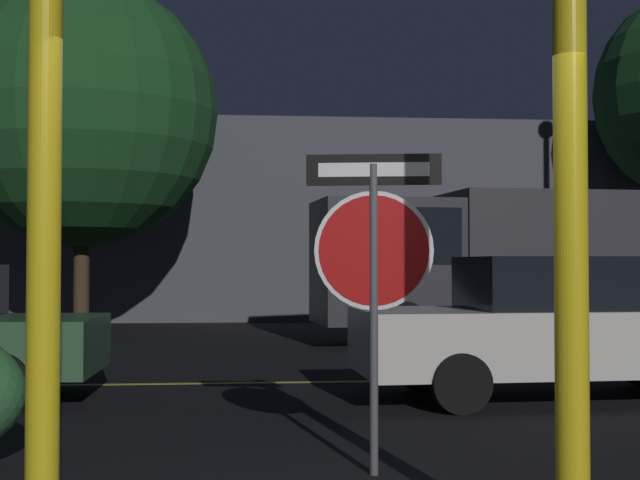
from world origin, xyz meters
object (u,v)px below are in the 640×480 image
object	(u,v)px
yellow_pole_right	(571,242)
tree_1	(83,113)
passing_car_2	(559,329)
delivery_truck	(483,257)
stop_sign	(374,248)
yellow_pole_left	(44,214)

from	to	relation	value
yellow_pole_right	tree_1	distance (m)	15.55
yellow_pole_right	passing_car_2	distance (m)	5.66
delivery_truck	stop_sign	bearing A→B (deg)	155.54
yellow_pole_left	passing_car_2	xyz separation A→B (m)	(4.37, 5.38, -0.94)
delivery_truck	tree_1	bearing A→B (deg)	67.28
passing_car_2	delivery_truck	world-z (taller)	delivery_truck
yellow_pole_left	tree_1	bearing A→B (deg)	99.20
yellow_pole_left	yellow_pole_right	size ratio (longest dim) A/B	1.07
stop_sign	yellow_pole_right	xyz separation A→B (m)	(0.67, -1.99, -0.00)
passing_car_2	tree_1	distance (m)	12.02
passing_car_2	tree_1	size ratio (longest dim) A/B	0.63
tree_1	passing_car_2	bearing A→B (deg)	-53.79
yellow_pole_left	yellow_pole_right	xyz separation A→B (m)	(2.49, 0.10, -0.12)
stop_sign	yellow_pole_right	size ratio (longest dim) A/B	0.71
stop_sign	delivery_truck	bearing A→B (deg)	80.55
yellow_pole_right	delivery_truck	bearing A→B (deg)	76.41
stop_sign	delivery_truck	xyz separation A→B (m)	(3.56, 9.97, 0.01)
delivery_truck	tree_1	distance (m)	8.67
yellow_pole_left	delivery_truck	distance (m)	13.22
passing_car_2	tree_1	xyz separation A→B (m)	(-6.73, 9.19, 3.83)
stop_sign	tree_1	xyz separation A→B (m)	(-4.18, 12.48, 3.00)
passing_car_2	delivery_truck	xyz separation A→B (m)	(1.02, 6.69, 0.83)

